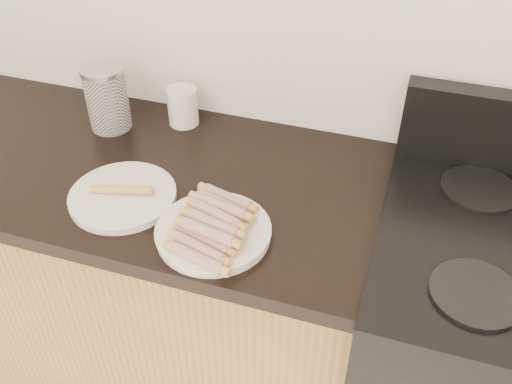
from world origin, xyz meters
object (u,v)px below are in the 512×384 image
(stove, at_px, (502,378))
(canister, at_px, (107,98))
(side_plate, at_px, (123,196))
(mug, at_px, (183,106))
(main_plate, at_px, (213,233))

(stove, distance_m, canister, 1.28)
(side_plate, bearing_deg, stove, 6.48)
(side_plate, distance_m, canister, 0.34)
(side_plate, height_order, canister, canister)
(canister, bearing_deg, mug, 23.17)
(stove, bearing_deg, mug, 165.78)
(canister, bearing_deg, main_plate, -37.20)
(mug, bearing_deg, canister, -156.83)
(side_plate, xyz_separation_m, mug, (0.00, 0.36, 0.04))
(main_plate, distance_m, canister, 0.55)
(side_plate, bearing_deg, main_plate, -11.75)
(stove, bearing_deg, main_plate, -167.32)
(main_plate, relative_size, mug, 2.38)
(main_plate, height_order, mug, mug)
(main_plate, height_order, side_plate, side_plate)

